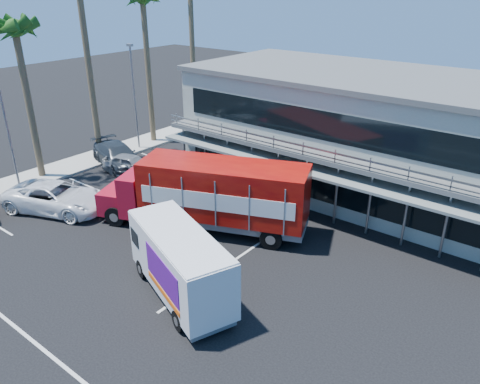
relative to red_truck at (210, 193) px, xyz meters
The scene contains 12 objects.
ground 5.25m from the red_truck, 77.70° to the right, with size 120.00×120.00×0.00m, color black.
building 11.11m from the red_truck, 68.52° to the left, with size 22.40×12.00×7.30m.
curb_strip 14.18m from the red_truck, behind, with size 3.00×32.00×0.16m, color #A5A399.
palm_c 15.68m from the red_truck, behind, with size 2.80×2.80×10.75m.
palm_e 18.10m from the red_truck, 148.76° to the left, with size 2.80×2.80×12.25m.
light_pole_near 13.89m from the red_truck, 164.29° to the right, with size 0.50×0.25×8.09m.
light_pole_far 14.80m from the red_truck, 154.46° to the left, with size 0.50×0.25×8.09m.
red_truck is the anchor object (origin of this frame).
white_van 6.09m from the red_truck, 60.15° to the right, with size 6.60×4.26×3.05m.
parked_car_c 9.41m from the red_truck, 155.25° to the right, with size 2.81×6.09×1.69m, color white.
parked_car_d 11.90m from the red_truck, 165.85° to the left, with size 2.26×5.57×1.62m, color #282F35.
parked_car_e 9.96m from the red_truck, 165.36° to the left, with size 1.65×4.09×1.39m, color gray.
Camera 1 is at (14.06, -11.90, 12.34)m, focal length 35.00 mm.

